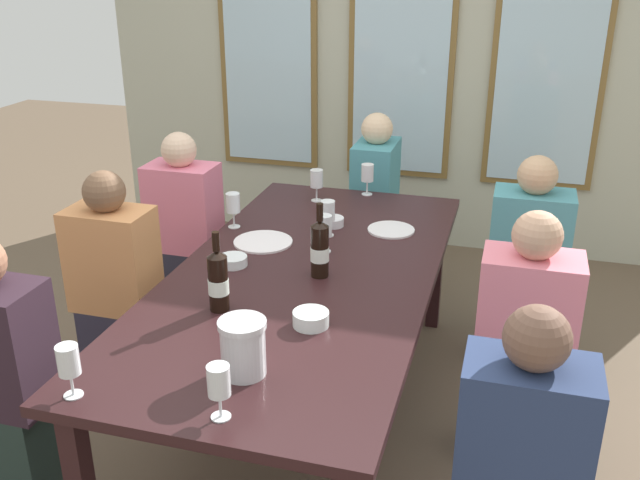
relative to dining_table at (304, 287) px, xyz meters
name	(u,v)px	position (x,y,z in m)	size (l,w,h in m)	color
ground_plane	(305,418)	(0.00, 0.00, -0.67)	(12.00, 12.00, 0.00)	brown
back_wall_with_windows	(403,38)	(0.00, 2.27, 0.78)	(4.28, 0.10, 2.90)	#B8B8A0
dining_table	(304,287)	(0.00, 0.00, 0.00)	(1.08, 2.27, 0.74)	black
white_plate_0	(263,242)	(-0.28, 0.26, 0.07)	(0.27, 0.27, 0.01)	white
white_plate_1	(391,230)	(0.27, 0.57, 0.07)	(0.23, 0.23, 0.01)	white
metal_pitcher	(243,347)	(0.04, -0.78, 0.16)	(0.16, 0.16, 0.19)	silver
wine_bottle_0	(218,280)	(-0.21, -0.40, 0.19)	(0.08, 0.08, 0.32)	black
wine_bottle_1	(320,249)	(0.07, -0.01, 0.19)	(0.08, 0.08, 0.32)	black
tasting_bowl_0	(233,261)	(-0.32, -0.01, 0.09)	(0.12, 0.12, 0.04)	white
tasting_bowl_1	(311,319)	(0.16, -0.42, 0.09)	(0.13, 0.13, 0.05)	white
tasting_bowl_2	(332,222)	(-0.03, 0.56, 0.09)	(0.11, 0.11, 0.04)	white
wine_glass_0	(317,180)	(-0.20, 0.90, 0.18)	(0.07, 0.07, 0.17)	white
wine_glass_1	(367,174)	(0.04, 1.08, 0.18)	(0.07, 0.07, 0.17)	white
wine_glass_2	(328,212)	(-0.01, 0.43, 0.19)	(0.07, 0.07, 0.17)	white
wine_glass_3	(324,227)	(0.02, 0.24, 0.18)	(0.07, 0.07, 0.17)	white
wine_glass_4	(219,383)	(0.06, -1.02, 0.18)	(0.07, 0.07, 0.17)	white
wine_glass_5	(233,205)	(-0.48, 0.41, 0.18)	(0.07, 0.07, 0.17)	white
wine_glass_6	(69,363)	(-0.42, -1.04, 0.18)	(0.07, 0.07, 0.17)	white
seated_person_0	(116,291)	(-0.92, 0.00, -0.15)	(0.38, 0.24, 1.11)	#302C3E
seated_person_1	(523,349)	(0.92, -0.01, -0.15)	(0.38, 0.24, 1.11)	#272134
seated_person_2	(186,235)	(-0.92, 0.73, -0.15)	(0.38, 0.24, 1.11)	#2C2A3A
seated_person_3	(526,269)	(0.92, 0.78, -0.15)	(0.38, 0.24, 1.11)	#35323C
seated_person_4	(2,384)	(-0.92, -0.79, -0.15)	(0.38, 0.24, 1.11)	#22312C
seated_person_5	(518,480)	(0.92, -0.79, -0.15)	(0.38, 0.24, 1.11)	#2A2D3C
seated_person_6	(375,206)	(0.00, 1.48, -0.15)	(0.24, 0.38, 1.11)	#24222B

